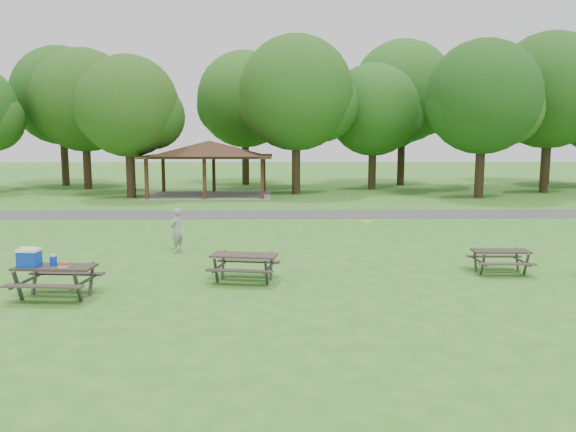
# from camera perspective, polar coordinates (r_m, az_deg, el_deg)

# --- Properties ---
(ground) EXTENTS (160.00, 160.00, 0.00)m
(ground) POSITION_cam_1_polar(r_m,az_deg,el_deg) (15.22, -3.48, -6.94)
(ground) COLOR #347320
(ground) RESTS_ON ground
(asphalt_path) EXTENTS (120.00, 3.20, 0.02)m
(asphalt_path) POSITION_cam_1_polar(r_m,az_deg,el_deg) (28.97, -2.38, 0.18)
(asphalt_path) COLOR #3F3F41
(asphalt_path) RESTS_ON ground
(pavilion) EXTENTS (8.60, 7.01, 3.76)m
(pavilion) POSITION_cam_1_polar(r_m,az_deg,el_deg) (38.99, -8.03, 6.59)
(pavilion) COLOR #3A1F15
(pavilion) RESTS_ON ground
(tree_row_c) EXTENTS (8.19, 7.80, 10.67)m
(tree_row_c) POSITION_cam_1_polar(r_m,az_deg,el_deg) (46.15, -19.87, 10.71)
(tree_row_c) COLOR #311D15
(tree_row_c) RESTS_ON ground
(tree_row_d) EXTENTS (6.93, 6.60, 9.27)m
(tree_row_d) POSITION_cam_1_polar(r_m,az_deg,el_deg) (38.48, -15.79, 10.39)
(tree_row_d) COLOR #301D15
(tree_row_d) RESTS_ON ground
(tree_row_e) EXTENTS (8.40, 8.00, 11.02)m
(tree_row_e) POSITION_cam_1_polar(r_m,az_deg,el_deg) (39.86, 0.98, 12.04)
(tree_row_e) COLOR #312115
(tree_row_e) RESTS_ON ground
(tree_row_f) EXTENTS (7.35, 7.00, 9.55)m
(tree_row_f) POSITION_cam_1_polar(r_m,az_deg,el_deg) (43.91, 8.76, 10.33)
(tree_row_f) COLOR black
(tree_row_f) RESTS_ON ground
(tree_row_g) EXTENTS (7.77, 7.40, 10.25)m
(tree_row_g) POSITION_cam_1_polar(r_m,az_deg,el_deg) (39.20, 19.30, 11.01)
(tree_row_g) COLOR black
(tree_row_g) RESTS_ON ground
(tree_row_h) EXTENTS (8.61, 8.20, 11.37)m
(tree_row_h) POSITION_cam_1_polar(r_m,az_deg,el_deg) (44.81, 25.11, 11.16)
(tree_row_h) COLOR black
(tree_row_h) RESTS_ON ground
(tree_deep_a) EXTENTS (8.40, 8.00, 11.38)m
(tree_deep_a) POSITION_cam_1_polar(r_m,az_deg,el_deg) (50.48, -21.90, 11.00)
(tree_deep_a) COLOR #322016
(tree_deep_a) RESTS_ON ground
(tree_deep_b) EXTENTS (8.40, 8.00, 11.13)m
(tree_deep_b) POSITION_cam_1_polar(r_m,az_deg,el_deg) (47.89, -4.27, 11.44)
(tree_deep_b) COLOR black
(tree_deep_b) RESTS_ON ground
(tree_deep_c) EXTENTS (8.82, 8.40, 11.90)m
(tree_deep_c) POSITION_cam_1_polar(r_m,az_deg,el_deg) (48.02, 11.70, 11.96)
(tree_deep_c) COLOR black
(tree_deep_c) RESTS_ON ground
(tree_deep_d) EXTENTS (8.40, 8.00, 11.27)m
(tree_deep_d) POSITION_cam_1_polar(r_m,az_deg,el_deg) (53.73, 25.19, 10.49)
(tree_deep_d) COLOR black
(tree_deep_d) RESTS_ON ground
(picnic_table_near) EXTENTS (2.03, 1.68, 1.32)m
(picnic_table_near) POSITION_cam_1_polar(r_m,az_deg,el_deg) (14.94, -23.30, -4.86)
(picnic_table_near) COLOR #2A241E
(picnic_table_near) RESTS_ON ground
(picnic_table_middle) EXTENTS (2.01, 1.71, 0.78)m
(picnic_table_middle) POSITION_cam_1_polar(r_m,az_deg,el_deg) (15.42, -4.48, -4.56)
(picnic_table_middle) COLOR #322824
(picnic_table_middle) RESTS_ON ground
(picnic_table_far) EXTENTS (1.65, 1.35, 0.70)m
(picnic_table_far) POSITION_cam_1_polar(r_m,az_deg,el_deg) (17.44, 20.78, -3.80)
(picnic_table_far) COLOR black
(picnic_table_far) RESTS_ON ground
(frisbee_in_flight) EXTENTS (0.29, 0.29, 0.02)m
(frisbee_in_flight) POSITION_cam_1_polar(r_m,az_deg,el_deg) (17.41, 7.96, -0.53)
(frisbee_in_flight) COLOR yellow
(frisbee_in_flight) RESTS_ON ground
(frisbee_thrower) EXTENTS (0.53, 0.64, 1.51)m
(frisbee_thrower) POSITION_cam_1_polar(r_m,az_deg,el_deg) (19.76, -11.24, -1.39)
(frisbee_thrower) COLOR gray
(frisbee_thrower) RESTS_ON ground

